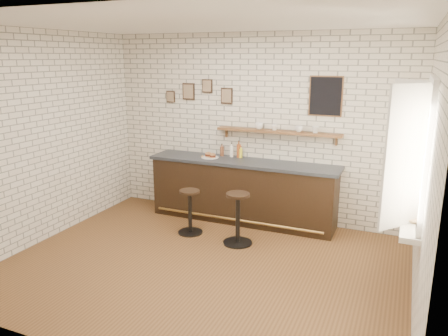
% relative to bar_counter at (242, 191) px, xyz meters
% --- Properties ---
extents(ground, '(5.00, 5.00, 0.00)m').
position_rel_bar_counter_xyz_m(ground, '(0.10, -1.70, -0.51)').
color(ground, brown).
rests_on(ground, ground).
extents(bar_counter, '(3.10, 0.65, 1.01)m').
position_rel_bar_counter_xyz_m(bar_counter, '(0.00, 0.00, 0.00)').
color(bar_counter, black).
rests_on(bar_counter, ground).
extents(sandwich_plate, '(0.28, 0.28, 0.01)m').
position_rel_bar_counter_xyz_m(sandwich_plate, '(-0.57, -0.01, 0.51)').
color(sandwich_plate, white).
rests_on(sandwich_plate, bar_counter).
extents(ciabatta_sandwich, '(0.24, 0.17, 0.07)m').
position_rel_bar_counter_xyz_m(ciabatta_sandwich, '(-0.56, -0.01, 0.55)').
color(ciabatta_sandwich, '#B17A48').
rests_on(ciabatta_sandwich, sandwich_plate).
extents(potato_chips, '(0.25, 0.17, 0.00)m').
position_rel_bar_counter_xyz_m(potato_chips, '(-0.59, -0.01, 0.52)').
color(potato_chips, '#E2A150').
rests_on(potato_chips, sandwich_plate).
extents(bitters_bottle_brown, '(0.06, 0.06, 0.21)m').
position_rel_bar_counter_xyz_m(bitters_bottle_brown, '(-0.45, 0.19, 0.59)').
color(bitters_bottle_brown, brown).
rests_on(bitters_bottle_brown, bar_counter).
extents(bitters_bottle_white, '(0.06, 0.06, 0.23)m').
position_rel_bar_counter_xyz_m(bitters_bottle_white, '(-0.27, 0.19, 0.60)').
color(bitters_bottle_white, white).
rests_on(bitters_bottle_white, bar_counter).
extents(bitters_bottle_amber, '(0.07, 0.07, 0.28)m').
position_rel_bar_counter_xyz_m(bitters_bottle_amber, '(-0.15, 0.19, 0.62)').
color(bitters_bottle_amber, '#994318').
rests_on(bitters_bottle_amber, bar_counter).
extents(condiment_bottle_yellow, '(0.06, 0.06, 0.19)m').
position_rel_bar_counter_xyz_m(condiment_bottle_yellow, '(-0.11, 0.19, 0.58)').
color(condiment_bottle_yellow, yellow).
rests_on(condiment_bottle_yellow, bar_counter).
extents(bar_stool_left, '(0.38, 0.38, 0.68)m').
position_rel_bar_counter_xyz_m(bar_stool_left, '(-0.54, -0.81, -0.14)').
color(bar_stool_left, black).
rests_on(bar_stool_left, ground).
extents(bar_stool_right, '(0.45, 0.45, 0.76)m').
position_rel_bar_counter_xyz_m(bar_stool_right, '(0.27, -0.89, -0.10)').
color(bar_stool_right, black).
rests_on(bar_stool_right, ground).
extents(wall_shelf, '(2.00, 0.18, 0.18)m').
position_rel_bar_counter_xyz_m(wall_shelf, '(0.50, 0.20, 0.97)').
color(wall_shelf, brown).
rests_on(wall_shelf, ground).
extents(shelf_cup_a, '(0.16, 0.16, 0.10)m').
position_rel_bar_counter_xyz_m(shelf_cup_a, '(0.20, 0.20, 1.05)').
color(shelf_cup_a, white).
rests_on(shelf_cup_a, wall_shelf).
extents(shelf_cup_b, '(0.14, 0.14, 0.09)m').
position_rel_bar_counter_xyz_m(shelf_cup_b, '(0.45, 0.20, 1.04)').
color(shelf_cup_b, white).
rests_on(shelf_cup_b, wall_shelf).
extents(shelf_cup_c, '(0.14, 0.14, 0.09)m').
position_rel_bar_counter_xyz_m(shelf_cup_c, '(0.84, 0.20, 1.04)').
color(shelf_cup_c, white).
rests_on(shelf_cup_c, wall_shelf).
extents(shelf_cup_d, '(0.13, 0.13, 0.10)m').
position_rel_bar_counter_xyz_m(shelf_cup_d, '(1.09, 0.20, 1.05)').
color(shelf_cup_d, white).
rests_on(shelf_cup_d, wall_shelf).
extents(back_wall_decor, '(2.96, 0.02, 0.56)m').
position_rel_bar_counter_xyz_m(back_wall_decor, '(0.33, 0.28, 1.54)').
color(back_wall_decor, black).
rests_on(back_wall_decor, ground).
extents(window_sill, '(0.20, 1.35, 0.06)m').
position_rel_bar_counter_xyz_m(window_sill, '(2.50, -1.40, 0.39)').
color(window_sill, white).
rests_on(window_sill, ground).
extents(casement_window, '(0.40, 1.30, 1.56)m').
position_rel_bar_counter_xyz_m(casement_window, '(2.46, -1.40, 1.14)').
color(casement_window, white).
rests_on(casement_window, ground).
extents(book_lower, '(0.16, 0.21, 0.02)m').
position_rel_bar_counter_xyz_m(book_lower, '(2.48, -1.54, 0.43)').
color(book_lower, tan).
rests_on(book_lower, window_sill).
extents(book_upper, '(0.20, 0.26, 0.02)m').
position_rel_bar_counter_xyz_m(book_upper, '(2.48, -1.54, 0.45)').
color(book_upper, tan).
rests_on(book_upper, book_lower).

